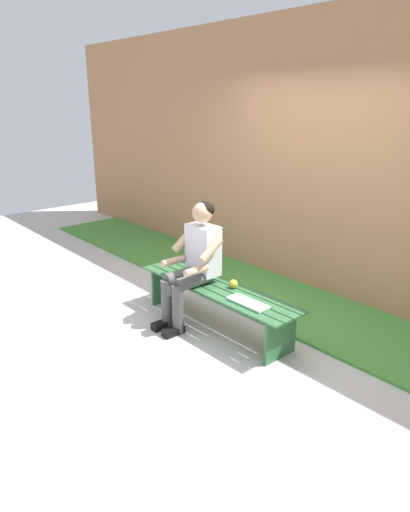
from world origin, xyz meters
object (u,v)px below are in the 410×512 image
(book_open, at_px, (248,303))
(apple, at_px, (233,284))
(bench_near, at_px, (216,295))
(person_seated, at_px, (194,259))

(book_open, bearing_deg, apple, -25.40)
(apple, bearing_deg, bench_near, 36.56)
(bench_near, relative_size, apple, 21.90)
(bench_near, bearing_deg, person_seated, 23.71)
(bench_near, height_order, person_seated, person_seated)
(bench_near, height_order, apple, apple)
(person_seated, relative_size, apple, 14.32)
(bench_near, xyz_separation_m, book_open, (-0.49, 0.06, 0.10))
(book_open, bearing_deg, bench_near, -8.04)
(apple, height_order, book_open, apple)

